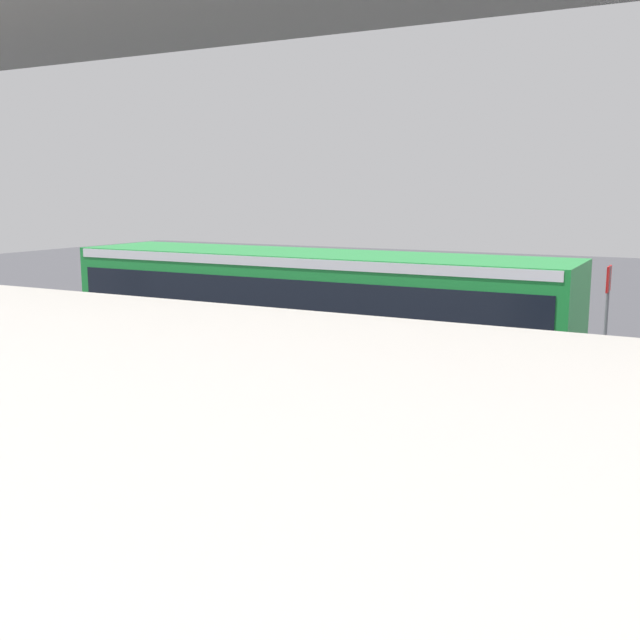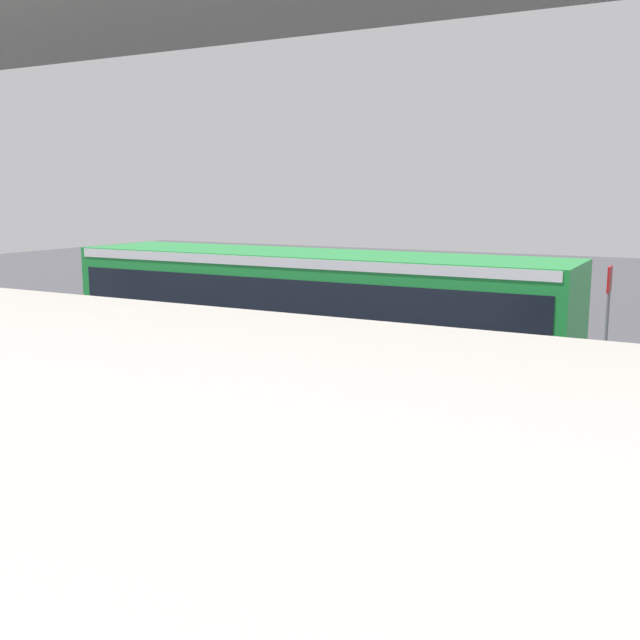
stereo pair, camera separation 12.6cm
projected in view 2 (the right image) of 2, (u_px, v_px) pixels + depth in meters
The scene contains 7 objects.
ground at pixel (381, 387), 17.25m from camera, with size 80.00×80.00×0.00m, color #424247.
city_bus at pixel (312, 309), 16.74m from camera, with size 11.54×2.85×3.15m.
traffic_sign at pixel (608, 305), 17.16m from camera, with size 0.08×0.60×2.80m.
lane_dash_left at pixel (577, 385), 17.41m from camera, with size 2.00×0.20×0.01m, color silver.
lane_dash_centre at pixel (417, 367), 19.27m from camera, with size 2.00×0.20×0.01m, color silver.
lane_dash_right at pixel (285, 351), 21.12m from camera, with size 2.00×0.20×0.01m, color silver.
lane_dash_rightmost at pixel (174, 339), 22.98m from camera, with size 2.00×0.20×0.01m, color silver.
Camera 2 is at (-6.62, 15.44, 4.47)m, focal length 41.66 mm.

